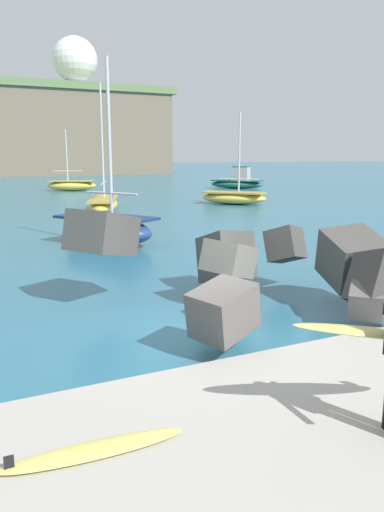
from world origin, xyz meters
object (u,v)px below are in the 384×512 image
mooring_buoy_inner (117,220)px  radar_dome (75,63)px  spare_surfboard (94,450)px  boat_far_centre (238,182)px  boat_mid_left (234,197)px  boat_mid_right (72,185)px  boat_far_left (106,229)px  boat_mid_centre (104,203)px

mooring_buoy_inner → radar_dome: 85.80m
spare_surfboard → boat_far_centre: (24.73, 38.80, 0.40)m
boat_mid_left → radar_dome: size_ratio=0.53×
spare_surfboard → boat_far_centre: 46.01m
mooring_buoy_inner → boat_mid_right: bearing=83.2°
spare_surfboard → radar_dome: 104.55m
spare_surfboard → boat_far_left: bearing=73.8°
spare_surfboard → boat_mid_right: boat_mid_right is taller
boat_far_left → radar_dome: 90.88m
boat_mid_left → boat_far_left: size_ratio=0.91×
boat_far_left → boat_mid_right: bearing=80.6°
boat_mid_right → boat_far_centre: size_ratio=1.06×
spare_surfboard → boat_mid_right: (8.76, 42.83, 0.27)m
boat_mid_centre → boat_far_left: (-2.91, -11.00, 0.12)m
boat_far_centre → mooring_buoy_inner: bearing=-132.8°
boat_mid_centre → boat_far_centre: bearing=38.8°
boat_mid_centre → boat_mid_right: 18.52m
spare_surfboard → boat_mid_centre: size_ratio=0.27×
boat_mid_right → boat_far_left: boat_far_left is taller
radar_dome → boat_far_centre: bearing=-87.9°
boat_far_left → radar_dome: (18.54, 86.47, 20.91)m
boat_far_centre → radar_dome: (-2.29, 61.08, 20.83)m
boat_far_left → spare_surfboard: bearing=-106.2°
boat_far_centre → boat_mid_right: bearing=165.8°
spare_surfboard → mooring_buoy_inner: bearing=72.4°
mooring_buoy_inner → radar_dome: (16.59, 81.44, 21.30)m
boat_mid_left → boat_mid_right: 19.43m
boat_mid_centre → boat_far_left: bearing=-104.8°
boat_far_left → mooring_buoy_inner: 5.41m
boat_mid_left → radar_dome: radar_dome is taller
boat_mid_centre → boat_mid_right: (1.94, 18.41, 0.07)m
spare_surfboard → radar_dome: radar_dome is taller
boat_mid_centre → boat_mid_left: bearing=2.8°
boat_far_centre → mooring_buoy_inner: 27.77m
spare_surfboard → boat_far_centre: size_ratio=0.37×
boat_mid_centre → spare_surfboard: bearing=-105.6°
boat_mid_centre → radar_dome: 79.89m
boat_mid_right → spare_surfboard: bearing=-101.6°
boat_mid_left → mooring_buoy_inner: boat_mid_left is taller
boat_mid_right → boat_far_centre: boat_mid_right is taller
boat_mid_left → radar_dome: bearing=85.2°
boat_mid_left → boat_mid_centre: boat_mid_centre is taller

